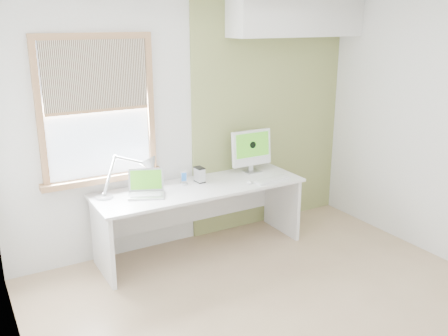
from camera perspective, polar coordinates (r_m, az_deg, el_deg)
room at (r=3.80m, az=7.90°, el=0.31°), size 4.04×3.54×2.64m
accent_wall at (r=5.74m, az=5.28°, el=6.08°), size 2.00×0.02×2.60m
soffit at (r=5.62m, az=8.38°, el=17.03°), size 1.60×0.40×0.42m
window at (r=4.82m, az=-14.48°, el=6.48°), size 1.20×0.14×1.42m
desk at (r=5.16m, az=-3.08°, el=-3.99°), size 2.20×0.70×0.73m
desk_lamp at (r=4.92m, az=-9.54°, el=-0.25°), size 0.73×0.29×0.41m
laptop at (r=4.85m, az=-9.06°, el=-2.38°), size 0.42×0.39×0.24m
phone_dock at (r=5.09m, az=-4.70°, el=-1.48°), size 0.09×0.09×0.14m
external_drive at (r=5.15m, az=-2.87°, el=-0.78°), size 0.09×0.13×0.16m
imac at (r=5.45m, az=3.21°, el=2.26°), size 0.48×0.16×0.47m
keyboard at (r=5.23m, az=5.61°, el=-1.37°), size 0.44×0.17×0.02m
mouse at (r=5.12m, az=2.97°, el=-1.68°), size 0.07×0.10×0.03m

